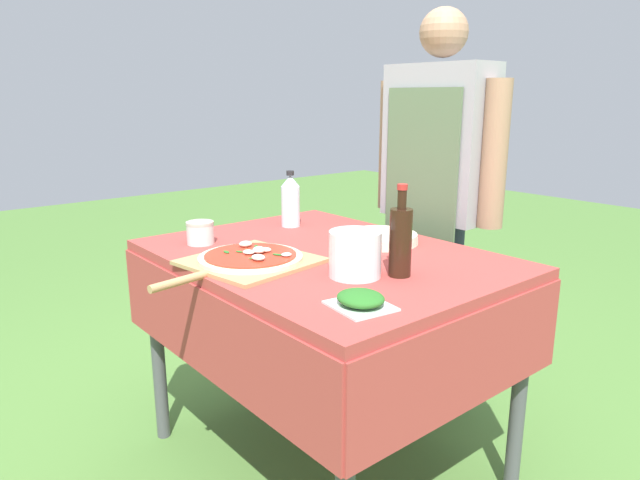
{
  "coord_description": "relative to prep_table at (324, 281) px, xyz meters",
  "views": [
    {
      "loc": [
        1.4,
        -1.19,
        1.31
      ],
      "look_at": [
        -0.02,
        0.0,
        0.84
      ],
      "focal_mm": 32.0,
      "sensor_mm": 36.0,
      "label": 1
    }
  ],
  "objects": [
    {
      "name": "person_cook",
      "position": [
        -0.07,
        0.65,
        0.27
      ],
      "size": [
        0.61,
        0.2,
        1.64
      ],
      "rotation": [
        0.0,
        0.0,
        3.15
      ],
      "color": "#333D56",
      "rests_on": "ground"
    },
    {
      "name": "sauce_jar",
      "position": [
        -0.37,
        -0.26,
        0.14
      ],
      "size": [
        0.1,
        0.1,
        0.08
      ],
      "color": "silver",
      "rests_on": "prep_table"
    },
    {
      "name": "oil_bottle",
      "position": [
        0.33,
        0.01,
        0.21
      ],
      "size": [
        0.07,
        0.07,
        0.27
      ],
      "color": "black",
      "rests_on": "prep_table"
    },
    {
      "name": "water_bottle",
      "position": [
        -0.39,
        0.16,
        0.2
      ],
      "size": [
        0.07,
        0.07,
        0.22
      ],
      "color": "silver",
      "rests_on": "prep_table"
    },
    {
      "name": "ground_plane",
      "position": [
        0.0,
        0.0,
        -0.7
      ],
      "size": [
        12.0,
        12.0,
        0.0
      ],
      "primitive_type": "plane",
      "color": "#517F38"
    },
    {
      "name": "mixing_tub",
      "position": [
        0.25,
        -0.09,
        0.17
      ],
      "size": [
        0.15,
        0.15,
        0.13
      ],
      "primitive_type": "cylinder",
      "color": "silver",
      "rests_on": "prep_table"
    },
    {
      "name": "prep_table",
      "position": [
        0.0,
        0.0,
        0.0
      ],
      "size": [
        1.2,
        0.9,
        0.8
      ],
      "color": "#A83D38",
      "rests_on": "ground"
    },
    {
      "name": "pizza_on_peel",
      "position": [
        -0.05,
        -0.26,
        0.11
      ],
      "size": [
        0.4,
        0.56,
        0.06
      ],
      "rotation": [
        0.0,
        0.0,
        0.15
      ],
      "color": "tan",
      "rests_on": "prep_table"
    },
    {
      "name": "herb_container",
      "position": [
        0.44,
        -0.26,
        0.12
      ],
      "size": [
        0.17,
        0.15,
        0.04
      ],
      "rotation": [
        0.0,
        0.0,
        -0.14
      ],
      "color": "silver",
      "rests_on": "prep_table"
    },
    {
      "name": "plate_stack",
      "position": [
        0.03,
        0.24,
        0.12
      ],
      "size": [
        0.26,
        0.26,
        0.03
      ],
      "color": "beige",
      "rests_on": "prep_table"
    }
  ]
}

